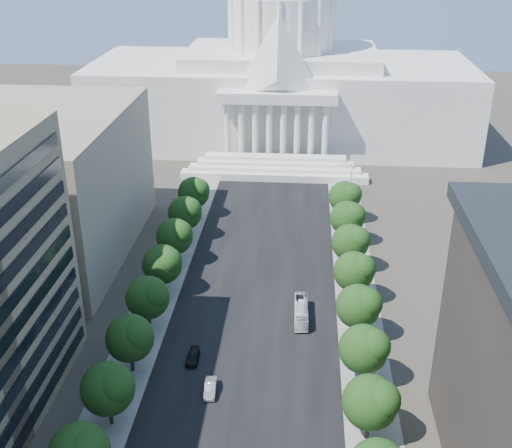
# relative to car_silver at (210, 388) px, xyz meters

# --- Properties ---
(road_asphalt) EXTENTS (30.00, 260.00, 0.01)m
(road_asphalt) POSITION_rel_car_silver_xyz_m (4.92, 34.33, -0.81)
(road_asphalt) COLOR black
(road_asphalt) RESTS_ON ground
(sidewalk_left) EXTENTS (8.00, 260.00, 0.02)m
(sidewalk_left) POSITION_rel_car_silver_xyz_m (-14.08, 34.33, -0.81)
(sidewalk_left) COLOR gray
(sidewalk_left) RESTS_ON ground
(sidewalk_right) EXTENTS (8.00, 260.00, 0.02)m
(sidewalk_right) POSITION_rel_car_silver_xyz_m (23.92, 34.33, -0.81)
(sidewalk_right) COLOR gray
(sidewalk_right) RESTS_ON ground
(capitol) EXTENTS (120.00, 56.00, 73.00)m
(capitol) POSITION_rel_car_silver_xyz_m (4.92, 129.23, 19.20)
(capitol) COLOR white
(capitol) RESTS_ON ground
(office_block_left_far) EXTENTS (38.00, 52.00, 30.00)m
(office_block_left_far) POSITION_rel_car_silver_xyz_m (-43.08, 44.33, 14.19)
(office_block_left_far) COLOR gray
(office_block_left_far) RESTS_ON ground
(tree_l_d) EXTENTS (7.79, 7.60, 9.97)m
(tree_l_d) POSITION_rel_car_silver_xyz_m (-12.74, -7.86, 5.64)
(tree_l_d) COLOR #33261C
(tree_l_d) RESTS_ON ground
(tree_l_e) EXTENTS (7.79, 7.60, 9.97)m
(tree_l_e) POSITION_rel_car_silver_xyz_m (-12.74, 4.14, 5.64)
(tree_l_e) COLOR #33261C
(tree_l_e) RESTS_ON ground
(tree_l_f) EXTENTS (7.79, 7.60, 9.97)m
(tree_l_f) POSITION_rel_car_silver_xyz_m (-12.74, 16.14, 5.64)
(tree_l_f) COLOR #33261C
(tree_l_f) RESTS_ON ground
(tree_l_g) EXTENTS (7.79, 7.60, 9.97)m
(tree_l_g) POSITION_rel_car_silver_xyz_m (-12.74, 28.14, 5.64)
(tree_l_g) COLOR #33261C
(tree_l_g) RESTS_ON ground
(tree_l_h) EXTENTS (7.79, 7.60, 9.97)m
(tree_l_h) POSITION_rel_car_silver_xyz_m (-12.74, 40.14, 5.64)
(tree_l_h) COLOR #33261C
(tree_l_h) RESTS_ON ground
(tree_l_i) EXTENTS (7.79, 7.60, 9.97)m
(tree_l_i) POSITION_rel_car_silver_xyz_m (-12.74, 52.14, 5.64)
(tree_l_i) COLOR #33261C
(tree_l_i) RESTS_ON ground
(tree_l_j) EXTENTS (7.79, 7.60, 9.97)m
(tree_l_j) POSITION_rel_car_silver_xyz_m (-12.74, 64.14, 5.64)
(tree_l_j) COLOR #33261C
(tree_l_j) RESTS_ON ground
(tree_r_d) EXTENTS (7.79, 7.60, 9.97)m
(tree_r_d) POSITION_rel_car_silver_xyz_m (23.26, -7.86, 5.64)
(tree_r_d) COLOR #33261C
(tree_r_d) RESTS_ON ground
(tree_r_e) EXTENTS (7.79, 7.60, 9.97)m
(tree_r_e) POSITION_rel_car_silver_xyz_m (23.26, 4.14, 5.64)
(tree_r_e) COLOR #33261C
(tree_r_e) RESTS_ON ground
(tree_r_f) EXTENTS (7.79, 7.60, 9.97)m
(tree_r_f) POSITION_rel_car_silver_xyz_m (23.26, 16.14, 5.64)
(tree_r_f) COLOR #33261C
(tree_r_f) RESTS_ON ground
(tree_r_g) EXTENTS (7.79, 7.60, 9.97)m
(tree_r_g) POSITION_rel_car_silver_xyz_m (23.26, 28.14, 5.64)
(tree_r_g) COLOR #33261C
(tree_r_g) RESTS_ON ground
(tree_r_h) EXTENTS (7.79, 7.60, 9.97)m
(tree_r_h) POSITION_rel_car_silver_xyz_m (23.26, 40.14, 5.64)
(tree_r_h) COLOR #33261C
(tree_r_h) RESTS_ON ground
(tree_r_i) EXTENTS (7.79, 7.60, 9.97)m
(tree_r_i) POSITION_rel_car_silver_xyz_m (23.26, 52.14, 5.64)
(tree_r_i) COLOR #33261C
(tree_r_i) RESTS_ON ground
(tree_r_j) EXTENTS (7.79, 7.60, 9.97)m
(tree_r_j) POSITION_rel_car_silver_xyz_m (23.26, 64.14, 5.64)
(tree_r_j) COLOR #33261C
(tree_r_j) RESTS_ON ground
(streetlight_c) EXTENTS (2.61, 0.44, 9.00)m
(streetlight_c) POSITION_rel_car_silver_xyz_m (24.82, 4.33, 5.01)
(streetlight_c) COLOR gray
(streetlight_c) RESTS_ON ground
(streetlight_d) EXTENTS (2.61, 0.44, 9.00)m
(streetlight_d) POSITION_rel_car_silver_xyz_m (24.82, 29.33, 5.01)
(streetlight_d) COLOR gray
(streetlight_d) RESTS_ON ground
(streetlight_e) EXTENTS (2.61, 0.44, 9.00)m
(streetlight_e) POSITION_rel_car_silver_xyz_m (24.82, 54.33, 5.01)
(streetlight_e) COLOR gray
(streetlight_e) RESTS_ON ground
(streetlight_f) EXTENTS (2.61, 0.44, 9.00)m
(streetlight_f) POSITION_rel_car_silver_xyz_m (24.82, 79.33, 5.01)
(streetlight_f) COLOR gray
(streetlight_f) RESTS_ON ground
(car_silver) EXTENTS (1.94, 5.00, 1.62)m
(car_silver) POSITION_rel_car_silver_xyz_m (0.00, 0.00, 0.00)
(car_silver) COLOR #B1B3B9
(car_silver) RESTS_ON ground
(car_dark_b) EXTENTS (1.97, 4.70, 1.36)m
(car_dark_b) POSITION_rel_car_silver_xyz_m (-3.95, 7.51, -0.13)
(car_dark_b) COLOR black
(car_dark_b) RESTS_ON ground
(city_bus) EXTENTS (2.63, 10.24, 2.84)m
(city_bus) POSITION_rel_car_silver_xyz_m (13.41, 21.33, 0.61)
(city_bus) COLOR silver
(city_bus) RESTS_ON ground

